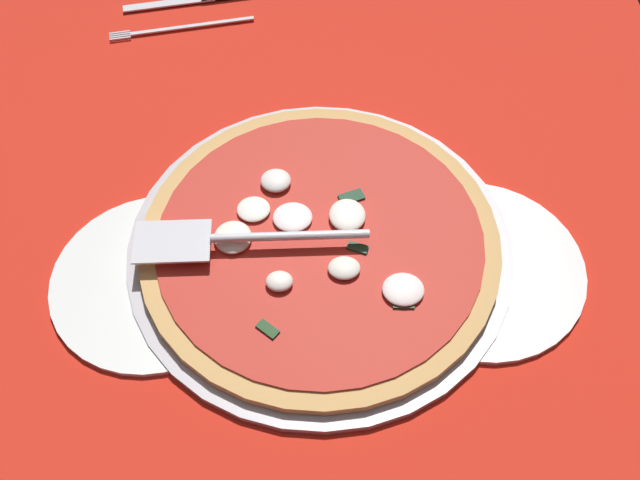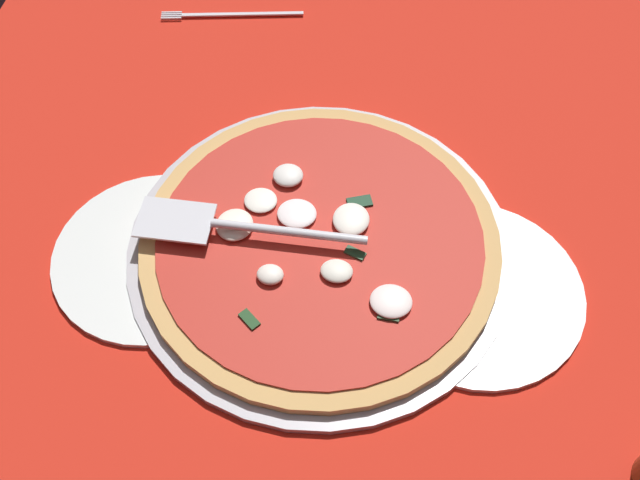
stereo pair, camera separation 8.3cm
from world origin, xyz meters
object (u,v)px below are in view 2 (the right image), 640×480
at_px(dinner_plate_right, 155,256).
at_px(pizza_server, 237,226).
at_px(dinner_plate_left, 475,291).
at_px(pizza, 319,241).
at_px(place_setting_near, 244,3).

height_order(dinner_plate_right, pizza_server, pizza_server).
height_order(dinner_plate_left, pizza, pizza).
bearing_deg(dinner_plate_left, dinner_plate_right, 1.23).
distance_m(dinner_plate_right, pizza, 0.19).
distance_m(dinner_plate_right, pizza_server, 0.11).
xyz_separation_m(dinner_plate_right, place_setting_near, (-0.01, -0.46, -0.00)).
bearing_deg(pizza, pizza_server, 6.79).
bearing_deg(dinner_plate_right, pizza, -168.20).
bearing_deg(pizza_server, dinner_plate_right, 15.79).
bearing_deg(dinner_plate_left, pizza_server, -4.23).
bearing_deg(pizza_server, dinner_plate_left, 175.11).
distance_m(dinner_plate_left, pizza_server, 0.27).
relative_size(dinner_plate_right, place_setting_near, 1.02).
height_order(dinner_plate_left, dinner_plate_right, same).
xyz_separation_m(dinner_plate_right, pizza, (-0.19, -0.04, 0.02)).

